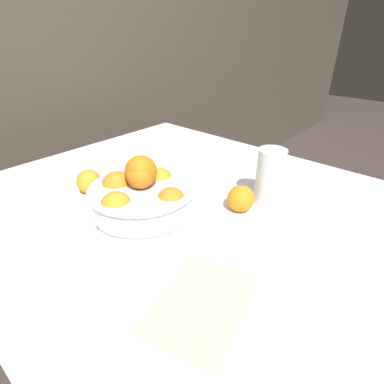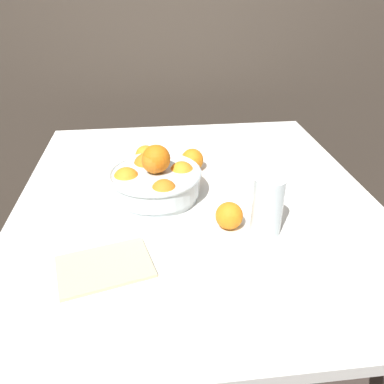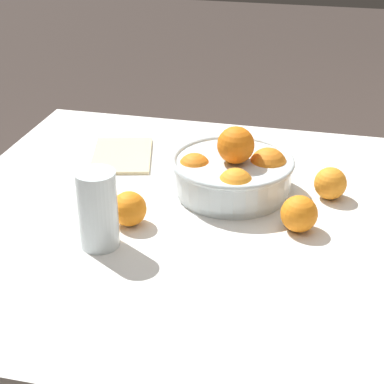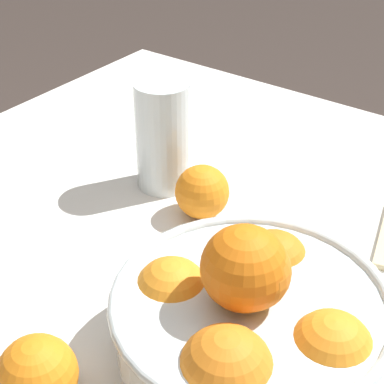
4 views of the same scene
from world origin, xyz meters
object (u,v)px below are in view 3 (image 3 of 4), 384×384
at_px(juice_glass, 98,212).
at_px(orange_loose_aside, 129,209).
at_px(orange_loose_front, 330,183).
at_px(fruit_bowl, 234,170).
at_px(orange_loose_near_bowl, 299,214).

height_order(juice_glass, orange_loose_aside, juice_glass).
relative_size(orange_loose_front, orange_loose_aside, 0.99).
relative_size(juice_glass, orange_loose_front, 2.19).
bearing_deg(fruit_bowl, juice_glass, -37.86).
bearing_deg(orange_loose_front, orange_loose_aside, -61.66).
height_order(juice_glass, orange_loose_front, juice_glass).
bearing_deg(orange_loose_near_bowl, orange_loose_front, 160.61).
relative_size(juice_glass, orange_loose_near_bowl, 2.09).
bearing_deg(orange_loose_aside, juice_glass, -19.27).
bearing_deg(juice_glass, orange_loose_front, 125.31).
bearing_deg(orange_loose_front, orange_loose_near_bowl, -19.39).
xyz_separation_m(fruit_bowl, orange_loose_near_bowl, (0.12, 0.15, -0.02)).
relative_size(fruit_bowl, juice_glass, 1.74).
bearing_deg(orange_loose_near_bowl, fruit_bowl, -129.26).
xyz_separation_m(juice_glass, orange_loose_near_bowl, (-0.14, 0.36, -0.03)).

